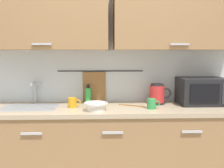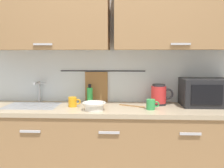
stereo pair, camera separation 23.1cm
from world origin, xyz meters
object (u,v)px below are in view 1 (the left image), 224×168
Objects in this scene: electric_kettle at (157,94)px; mug_by_kettle at (152,104)px; mug_near_sink at (73,103)px; microwave at (202,91)px; wooden_spoon at (135,106)px; mixing_bowl at (96,106)px; dish_soap_bottle at (88,95)px.

electric_kettle is 1.89× the size of mug_by_kettle.
electric_kettle is 1.89× the size of mug_near_sink.
microwave is 1.78× the size of wooden_spoon.
mixing_bowl is at bearing -173.33° from mug_by_kettle.
microwave is 3.83× the size of mug_by_kettle.
mixing_bowl is (-1.07, -0.27, -0.09)m from microwave.
mug_near_sink is at bearing -174.85° from microwave.
microwave is 0.45m from electric_kettle.
wooden_spoon is (0.61, 0.03, -0.04)m from mug_near_sink.
mixing_bowl is at bearing -154.41° from electric_kettle.
mug_by_kettle is 0.47× the size of wooden_spoon.
wooden_spoon is at bearing 25.57° from mixing_bowl.
microwave reaches higher than electric_kettle.
electric_kettle is at bearing -5.56° from dish_soap_bottle.
microwave reaches higher than mixing_bowl.
mug_by_kettle is at bearing -26.72° from dish_soap_bottle.
mug_by_kettle is (0.74, -0.09, 0.00)m from mug_near_sink.
mug_near_sink is at bearing -122.29° from dish_soap_bottle.
wooden_spoon is (-0.14, 0.12, -0.04)m from mug_by_kettle.
mug_near_sink is 0.27m from mixing_bowl.
mug_by_kettle is (-0.10, -0.24, -0.05)m from electric_kettle.
microwave is 0.70m from wooden_spoon.
mixing_bowl is (-0.62, -0.30, -0.06)m from electric_kettle.
mug_near_sink is at bearing -177.05° from wooden_spoon.
mug_by_kettle reaches higher than wooden_spoon.
dish_soap_bottle reaches higher than mug_by_kettle.
mixing_bowl is at bearing -154.43° from wooden_spoon.
mug_by_kettle is at bearing -6.90° from mug_near_sink.
mug_by_kettle is at bearing -41.08° from wooden_spoon.
electric_kettle is at bearing 9.84° from mug_near_sink.
mug_near_sink is at bearing 173.10° from mug_by_kettle.
mug_near_sink reaches higher than mixing_bowl.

